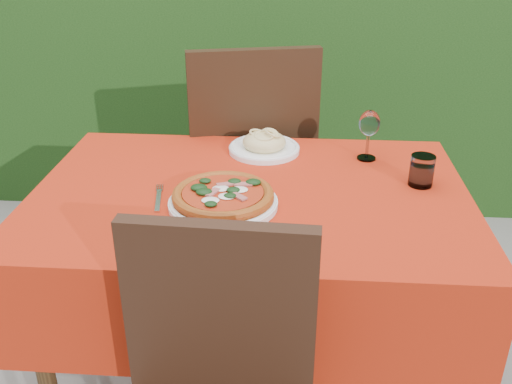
# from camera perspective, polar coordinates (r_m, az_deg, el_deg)

# --- Properties ---
(ground) EXTENTS (60.00, 60.00, 0.00)m
(ground) POSITION_cam_1_polar(r_m,az_deg,el_deg) (2.09, -0.47, -18.52)
(ground) COLOR slate
(ground) RESTS_ON ground
(hedge) EXTENTS (3.20, 0.55, 1.78)m
(hedge) POSITION_cam_1_polar(r_m,az_deg,el_deg) (3.08, 1.86, 15.92)
(hedge) COLOR black
(hedge) RESTS_ON ground
(dining_table) EXTENTS (1.26, 0.86, 0.75)m
(dining_table) POSITION_cam_1_polar(r_m,az_deg,el_deg) (1.72, -0.54, -4.34)
(dining_table) COLOR #422C15
(dining_table) RESTS_ON ground
(chair_far) EXTENTS (0.57, 0.57, 1.05)m
(chair_far) POSITION_cam_1_polar(r_m,az_deg,el_deg) (2.26, -0.61, 3.60)
(chair_far) COLOR black
(chair_far) RESTS_ON ground
(pizza_plate) EXTENTS (0.30, 0.30, 0.06)m
(pizza_plate) POSITION_cam_1_polar(r_m,az_deg,el_deg) (1.55, -3.32, -0.57)
(pizza_plate) COLOR white
(pizza_plate) RESTS_ON dining_table
(pasta_plate) EXTENTS (0.24, 0.24, 0.07)m
(pasta_plate) POSITION_cam_1_polar(r_m,az_deg,el_deg) (1.91, 0.83, 4.74)
(pasta_plate) COLOR white
(pasta_plate) RESTS_ON dining_table
(water_glass) EXTENTS (0.07, 0.07, 0.09)m
(water_glass) POSITION_cam_1_polar(r_m,az_deg,el_deg) (1.73, 16.22, 1.93)
(water_glass) COLOR silver
(water_glass) RESTS_ON dining_table
(wine_glass) EXTENTS (0.07, 0.07, 0.17)m
(wine_glass) POSITION_cam_1_polar(r_m,az_deg,el_deg) (1.85, 11.26, 6.57)
(wine_glass) COLOR silver
(wine_glass) RESTS_ON dining_table
(fork) EXTENTS (0.05, 0.18, 0.00)m
(fork) POSITION_cam_1_polar(r_m,az_deg,el_deg) (1.61, -9.75, -0.83)
(fork) COLOR silver
(fork) RESTS_ON dining_table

